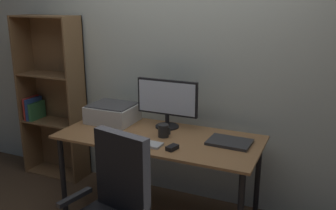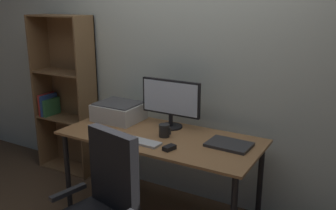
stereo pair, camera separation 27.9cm
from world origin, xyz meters
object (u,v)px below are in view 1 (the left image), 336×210
Objects in this scene: keyboard at (144,143)px; laptop at (230,142)px; mouse at (172,148)px; monitor at (167,100)px; bookshelf at (53,99)px; desk at (159,145)px; coffee_mug at (163,131)px; printer at (113,113)px.

laptop is (0.59, 0.28, 0.00)m from keyboard.
mouse reaches higher than laptop.
bookshelf is (-1.34, 0.14, -0.17)m from monitor.
mouse is (0.21, -0.21, 0.10)m from desk.
monitor reaches higher than mouse.
monitor is at bearing -5.97° from bookshelf.
mouse is 0.27m from coffee_mug.
printer is (-1.08, 0.09, 0.07)m from laptop.
keyboard is at bearing -167.67° from mouse.
mouse reaches higher than keyboard.
mouse is at bearing -0.28° from keyboard.
monitor is 1.34× the size of printer.
bookshelf reaches higher than desk.
mouse is at bearing -51.35° from coffee_mug.
coffee_mug is (0.07, -0.22, -0.19)m from monitor.
monitor is at bearing 91.49° from keyboard.
bookshelf reaches higher than laptop.
desk is at bearing -16.91° from printer.
monitor is 0.64m from laptop.
desk is 0.57m from laptop.
desk is 1.43m from bookshelf.
desk is 5.55× the size of keyboard.
coffee_mug is at bearing -73.23° from monitor.
printer is at bearing 177.43° from laptop.
bookshelf reaches higher than mouse.
mouse is (0.24, -0.01, 0.01)m from keyboard.
coffee_mug is at bearing 143.35° from mouse.
keyboard is 0.91× the size of laptop.
keyboard is at bearing -22.76° from bookshelf.
mouse is 0.95× the size of coffee_mug.
keyboard is at bearing -152.73° from laptop.
monitor is at bearing 133.21° from mouse.
printer is 0.24× the size of bookshelf.
printer is at bearing 167.78° from mouse.
mouse is at bearing -138.49° from laptop.
monitor is 0.30m from coffee_mug.
coffee_mug reaches higher than mouse.
coffee_mug is 0.06× the size of bookshelf.
monitor is 1.67× the size of laptop.
coffee_mug is (-0.17, 0.21, 0.03)m from mouse.
desk is at bearing 83.15° from keyboard.
printer reaches higher than laptop.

